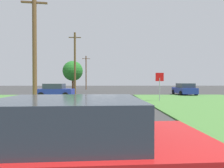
{
  "coord_description": "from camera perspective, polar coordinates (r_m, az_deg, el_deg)",
  "views": [
    {
      "loc": [
        0.49,
        -18.15,
        1.89
      ],
      "look_at": [
        0.88,
        4.35,
        1.55
      ],
      "focal_mm": 28.68,
      "sensor_mm": 36.0,
      "label": 1
    }
  ],
  "objects": [
    {
      "name": "lane_stripe_center",
      "position": [
        10.34,
        -3.76,
        -9.63
      ],
      "size": [
        0.2,
        14.0,
        0.01
      ],
      "primitive_type": "cube",
      "color": "yellow",
      "rests_on": "ground"
    },
    {
      "name": "utility_pole_far",
      "position": [
        40.9,
        -8.27,
        3.75
      ],
      "size": [
        1.8,
        0.26,
        7.62
      ],
      "color": "brown",
      "rests_on": "ground"
    },
    {
      "name": "grass_verge_right",
      "position": [
        17.0,
        32.09,
        -5.52
      ],
      "size": [
        12.0,
        20.0,
        0.08
      ],
      "primitive_type": "cube",
      "color": "#457836",
      "rests_on": "ground"
    },
    {
      "name": "utility_pole_mid",
      "position": [
        27.35,
        -11.74,
        6.72
      ],
      "size": [
        1.8,
        0.3,
        9.15
      ],
      "color": "brown",
      "rests_on": "ground"
    },
    {
      "name": "utility_pole_near",
      "position": [
        14.19,
        -23.45,
        10.19
      ],
      "size": [
        1.8,
        0.35,
        8.18
      ],
      "color": "brown",
      "rests_on": "ground"
    },
    {
      "name": "parked_car_near_building",
      "position": [
        21.79,
        -17.57,
        -2.04
      ],
      "size": [
        4.08,
        2.11,
        1.62
      ],
      "rotation": [
        0.0,
        0.0,
        -0.04
      ],
      "color": "navy",
      "rests_on": "ground"
    },
    {
      "name": "car_behind_on_main_road",
      "position": [
        3.03,
        -10.34,
        -20.03
      ],
      "size": [
        4.07,
        2.32,
        1.62
      ],
      "rotation": [
        0.0,
        0.0,
        0.04
      ],
      "color": "red",
      "rests_on": "ground"
    },
    {
      "name": "stop_sign",
      "position": [
        17.13,
        14.94,
        0.85
      ],
      "size": [
        0.77,
        0.1,
        2.68
      ],
      "rotation": [
        0.0,
        0.0,
        3.23
      ],
      "color": "#9EA0A8",
      "rests_on": "ground"
    },
    {
      "name": "ground_plane",
      "position": [
        18.26,
        -2.55,
        -5.08
      ],
      "size": [
        120.0,
        120.0,
        0.0
      ],
      "primitive_type": "plane",
      "color": "#353535"
    },
    {
      "name": "car_on_crossroad",
      "position": [
        26.51,
        22.06,
        -1.55
      ],
      "size": [
        2.31,
        4.58,
        1.62
      ],
      "rotation": [
        0.0,
        0.0,
        1.53
      ],
      "color": "navy",
      "rests_on": "ground"
    },
    {
      "name": "oak_tree_left",
      "position": [
        32.61,
        -12.39,
        4.08
      ],
      "size": [
        3.55,
        3.55,
        5.53
      ],
      "color": "brown",
      "rests_on": "ground"
    }
  ]
}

